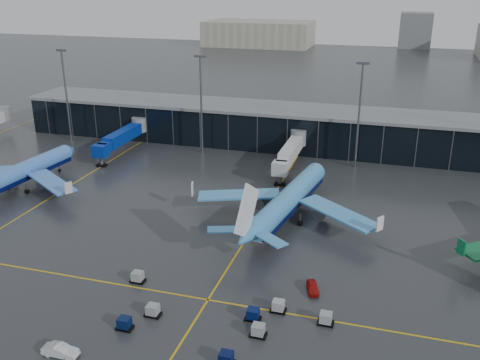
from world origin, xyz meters
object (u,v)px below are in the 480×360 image
(service_van_red, at_px, (313,287))
(service_van_white, at_px, (60,350))
(airliner_arkefly, at_px, (20,162))
(mobile_airstair, at_px, (260,234))
(airliner_klm_near, at_px, (290,186))
(baggage_carts, at_px, (218,317))

(service_van_red, bearing_deg, service_van_white, -157.23)
(airliner_arkefly, relative_size, mobile_airstair, 11.44)
(airliner_klm_near, bearing_deg, baggage_carts, -85.04)
(airliner_klm_near, xyz_separation_m, mobile_airstair, (-3.36, -9.83, -5.91))
(service_van_red, bearing_deg, mobile_airstair, 111.99)
(mobile_airstair, bearing_deg, service_van_white, -102.52)
(baggage_carts, bearing_deg, service_van_red, 44.76)
(service_van_red, relative_size, service_van_white, 0.87)
(baggage_carts, distance_m, service_van_red, 15.62)
(service_van_red, xyz_separation_m, service_van_white, (-27.48, -23.23, 0.08))
(airliner_arkefly, relative_size, service_van_white, 8.70)
(airliner_arkefly, relative_size, baggage_carts, 1.29)
(baggage_carts, xyz_separation_m, mobile_airstair, (-0.87, 25.56, 0.01))
(mobile_airstair, bearing_deg, airliner_klm_near, 80.93)
(service_van_red, bearing_deg, airliner_klm_near, 92.01)
(airliner_klm_near, xyz_separation_m, service_van_white, (-18.87, -47.61, -5.92))
(airliner_klm_near, distance_m, service_van_white, 51.56)
(airliner_arkefly, relative_size, airliner_klm_near, 0.93)
(baggage_carts, distance_m, mobile_airstair, 25.57)
(mobile_airstair, xyz_separation_m, service_van_white, (-15.51, -37.79, -0.01))
(service_van_white, bearing_deg, baggage_carts, -55.37)
(baggage_carts, relative_size, mobile_airstair, 8.89)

